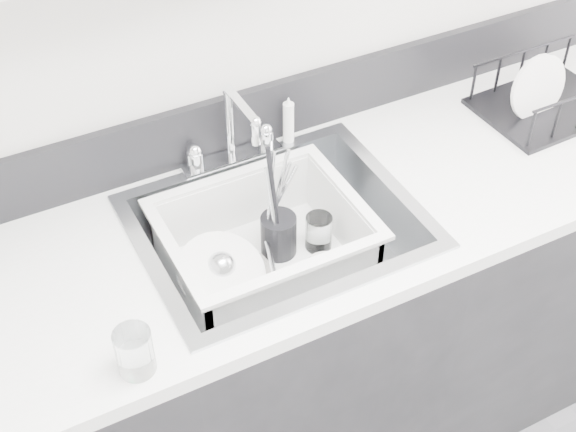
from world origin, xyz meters
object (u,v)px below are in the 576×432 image
sink (278,250)px  counter_run (279,348)px  dish_rack (550,89)px  wash_tub (264,245)px

sink → counter_run: bearing=0.0°
dish_rack → sink: bearing=-177.4°
counter_run → sink: size_ratio=5.00×
wash_tub → dish_rack: bearing=3.3°
counter_run → wash_tub: 0.39m
counter_run → dish_rack: bearing=4.6°
counter_run → wash_tub: bearing=145.9°
counter_run → sink: sink is taller
counter_run → wash_tub: size_ratio=6.79×
counter_run → dish_rack: dish_rack is taller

